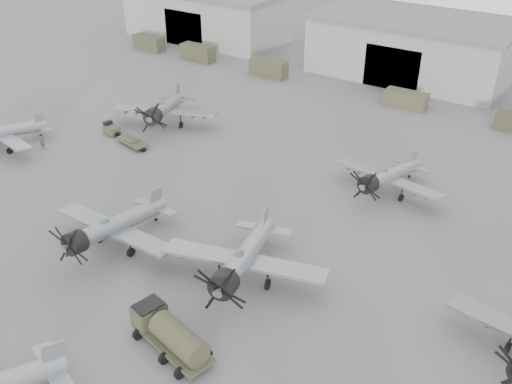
% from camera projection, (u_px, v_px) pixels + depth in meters
% --- Properties ---
extents(ground, '(220.00, 220.00, 0.00)m').
position_uv_depth(ground, '(97.00, 307.00, 42.11)').
color(ground, '#545452').
rests_on(ground, ground).
extents(hangar_left, '(29.00, 14.80, 8.70)m').
position_uv_depth(hangar_left, '(208.00, 13.00, 102.37)').
color(hangar_left, '#A6A79C').
rests_on(hangar_left, ground).
extents(hangar_center, '(29.00, 14.80, 8.70)m').
position_uv_depth(hangar_center, '(411.00, 47.00, 84.10)').
color(hangar_center, '#A6A79C').
rests_on(hangar_center, ground).
extents(support_truck_0, '(5.56, 2.20, 2.46)m').
position_uv_depth(support_truck_0, '(149.00, 43.00, 97.14)').
color(support_truck_0, '#3C432C').
rests_on(support_truck_0, ground).
extents(support_truck_1, '(5.72, 2.20, 2.57)m').
position_uv_depth(support_truck_1, '(198.00, 53.00, 91.98)').
color(support_truck_1, '#3F3F29').
rests_on(support_truck_1, ground).
extents(support_truck_2, '(5.75, 2.20, 2.53)m').
position_uv_depth(support_truck_2, '(269.00, 68.00, 85.43)').
color(support_truck_2, '#43422C').
rests_on(support_truck_2, ground).
extents(support_truck_4, '(5.62, 2.20, 2.09)m').
position_uv_depth(support_truck_4, '(406.00, 99.00, 75.16)').
color(support_truck_4, '#4B4931').
rests_on(support_truck_4, ground).
extents(aircraft_mid_1, '(12.24, 11.01, 4.93)m').
position_uv_depth(aircraft_mid_1, '(111.00, 227.00, 47.17)').
color(aircraft_mid_1, gray).
rests_on(aircraft_mid_1, ground).
extents(aircraft_mid_2, '(13.16, 11.84, 5.25)m').
position_uv_depth(aircraft_mid_2, '(242.00, 259.00, 43.18)').
color(aircraft_mid_2, '#92959A').
rests_on(aircraft_mid_2, ground).
extents(aircraft_far_0, '(12.72, 11.53, 5.20)m').
position_uv_depth(aircraft_far_0, '(164.00, 109.00, 68.80)').
color(aircraft_far_0, gray).
rests_on(aircraft_far_0, ground).
extents(aircraft_far_1, '(11.46, 10.31, 4.55)m').
position_uv_depth(aircraft_far_1, '(387.00, 177.00, 54.97)').
color(aircraft_far_1, gray).
rests_on(aircraft_far_1, ground).
extents(fuel_tanker, '(6.93, 3.55, 2.55)m').
position_uv_depth(fuel_tanker, '(170.00, 333.00, 37.82)').
color(fuel_tanker, '#413F2A').
rests_on(fuel_tanker, ground).
extents(tug_trailer, '(7.66, 2.94, 1.52)m').
position_uv_depth(tug_trailer, '(119.00, 134.00, 66.91)').
color(tug_trailer, '#41482F').
rests_on(tug_trailer, ground).
extents(ground_crew, '(0.42, 0.63, 1.70)m').
position_uv_depth(ground_crew, '(42.00, 143.00, 64.26)').
color(ground_crew, '#42462D').
rests_on(ground_crew, ground).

